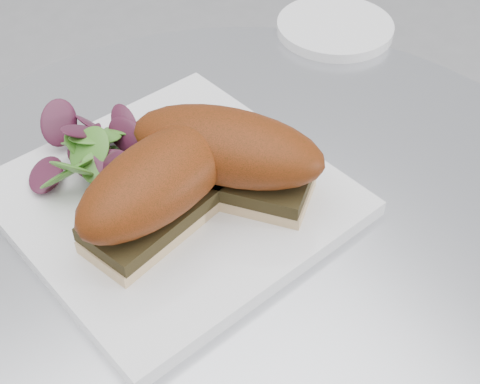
% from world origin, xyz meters
% --- Properties ---
extents(table, '(0.70, 0.70, 0.73)m').
position_xyz_m(table, '(0.00, 0.00, 0.49)').
color(table, silver).
rests_on(table, ground).
extents(plate, '(0.31, 0.31, 0.02)m').
position_xyz_m(plate, '(-0.04, 0.06, 0.74)').
color(plate, white).
rests_on(plate, table).
extents(sandwich_left, '(0.19, 0.12, 0.08)m').
position_xyz_m(sandwich_left, '(-0.07, 0.03, 0.79)').
color(sandwich_left, '#DEBE8A').
rests_on(sandwich_left, plate).
extents(sandwich_right, '(0.17, 0.19, 0.08)m').
position_xyz_m(sandwich_right, '(0.00, 0.04, 0.79)').
color(sandwich_right, '#DEBE8A').
rests_on(sandwich_right, plate).
extents(salad, '(0.10, 0.10, 0.05)m').
position_xyz_m(salad, '(-0.09, 0.14, 0.77)').
color(salad, '#45862B').
rests_on(salad, plate).
extents(saucer, '(0.15, 0.15, 0.01)m').
position_xyz_m(saucer, '(0.28, 0.22, 0.74)').
color(saucer, white).
rests_on(saucer, table).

